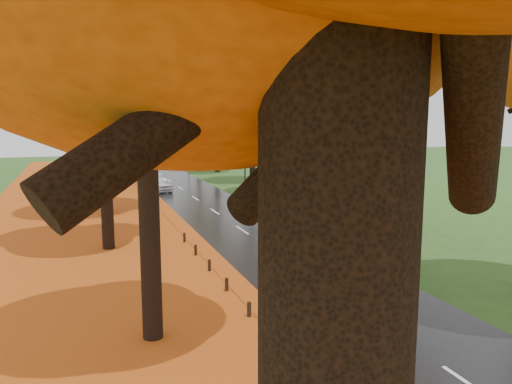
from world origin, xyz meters
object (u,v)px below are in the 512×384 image
streetlamp_far (186,131)px  car_white (156,183)px  car_silver (151,180)px  bus (317,226)px  car_dark (140,171)px  streetlamp_near (412,162)px  streetlamp_mid (242,139)px

streetlamp_far → car_white: bearing=-110.2°
streetlamp_far → car_silver: 15.96m
bus → car_dark: (-3.80, 35.10, -0.88)m
car_silver → car_dark: (0.00, 8.59, -0.02)m
streetlamp_near → car_silver: (-6.30, 29.90, -4.03)m
streetlamp_near → bus: (-2.50, 3.39, -3.16)m
streetlamp_near → car_dark: streetlamp_near is taller
streetlamp_near → car_silver: size_ratio=2.04×
car_silver → car_dark: size_ratio=0.90×
streetlamp_near → car_white: streetlamp_near is taller
car_dark → streetlamp_mid: bearing=-57.8°
streetlamp_mid → car_dark: streetlamp_mid is taller
car_silver → car_dark: car_silver is taller
bus → car_white: 23.85m
streetlamp_near → car_white: (-6.30, 26.92, -3.99)m
streetlamp_far → bus: size_ratio=0.71×
streetlamp_near → car_white: bearing=103.2°
streetlamp_far → car_silver: bearing=-114.1°
streetlamp_far → car_white: (-6.30, -17.08, -3.99)m
bus → streetlamp_near: bearing=-46.3°
streetlamp_near → car_dark: (-6.30, 38.49, -4.04)m
car_white → car_dark: bearing=72.6°
bus → streetlamp_mid: bearing=89.6°
streetlamp_far → bus: streetlamp_far is taller
bus → car_silver: (-3.80, 26.51, -0.87)m
streetlamp_mid → bus: streetlamp_mid is taller
car_silver → streetlamp_mid: bearing=-69.5°
bus → streetlamp_far: bearing=93.8°
streetlamp_mid → streetlamp_far: (0.00, 22.00, 0.00)m
streetlamp_far → car_dark: size_ratio=1.84×
streetlamp_mid → streetlamp_far: size_ratio=1.00×
car_dark → bus: bearing=-72.5°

